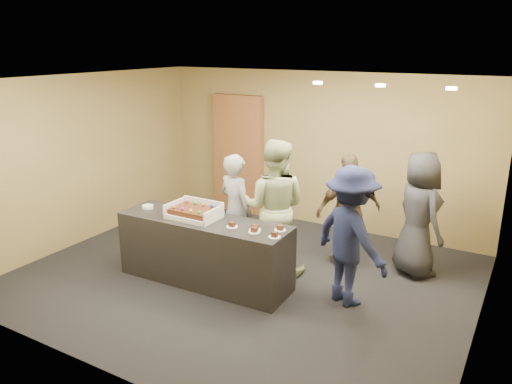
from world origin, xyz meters
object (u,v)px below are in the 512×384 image
at_px(cake_box, 195,214).
at_px(person_dark_suit, 419,214).
at_px(serving_counter, 205,251).
at_px(person_brown_extra, 349,211).
at_px(person_server_grey, 236,210).
at_px(person_sage_man, 274,207).
at_px(plate_stack, 148,207).
at_px(person_navy_man, 351,236).
at_px(storage_cabinet, 238,154).
at_px(sheet_cake, 194,211).

distance_m(cake_box, person_dark_suit, 3.08).
relative_size(serving_counter, person_brown_extra, 1.44).
relative_size(person_server_grey, person_sage_man, 0.87).
height_order(serving_counter, plate_stack, plate_stack).
distance_m(person_sage_man, person_dark_suit, 2.01).
bearing_deg(person_dark_suit, serving_counter, 79.94).
distance_m(person_navy_man, person_brown_extra, 1.14).
bearing_deg(person_sage_man, storage_cabinet, -63.95).
distance_m(serving_counter, person_dark_suit, 2.99).
relative_size(cake_box, person_sage_man, 0.35).
distance_m(serving_counter, person_sage_man, 1.13).
xyz_separation_m(cake_box, sheet_cake, (-0.00, -0.03, 0.05)).
xyz_separation_m(sheet_cake, person_sage_man, (0.80, 0.78, -0.04)).
bearing_deg(person_brown_extra, plate_stack, -11.77).
relative_size(person_sage_man, person_navy_man, 1.08).
height_order(person_navy_man, person_brown_extra, person_navy_man).
bearing_deg(person_brown_extra, person_navy_man, 67.61).
height_order(cake_box, person_navy_man, person_navy_man).
bearing_deg(storage_cabinet, plate_stack, -85.18).
bearing_deg(sheet_cake, person_sage_man, 44.13).
xyz_separation_m(serving_counter, storage_cabinet, (-1.21, 2.80, 0.67)).
distance_m(plate_stack, person_dark_suit, 3.80).
height_order(person_sage_man, person_dark_suit, person_sage_man).
relative_size(storage_cabinet, person_navy_man, 1.26).
xyz_separation_m(cake_box, person_navy_man, (2.05, 0.42, -0.06)).
bearing_deg(sheet_cake, storage_cabinet, 110.56).
bearing_deg(person_server_grey, storage_cabinet, -42.18).
bearing_deg(person_navy_man, sheet_cake, 40.38).
xyz_separation_m(storage_cabinet, cake_box, (1.05, -2.77, -0.17)).
distance_m(serving_counter, person_navy_man, 1.99).
bearing_deg(serving_counter, person_server_grey, 83.49).
bearing_deg(person_brown_extra, cake_box, -1.28).
bearing_deg(plate_stack, person_navy_man, 9.07).
relative_size(person_server_grey, person_dark_suit, 0.94).
height_order(cake_box, plate_stack, cake_box).
relative_size(sheet_cake, person_server_grey, 0.35).
bearing_deg(person_dark_suit, person_sage_man, 72.37).
bearing_deg(person_server_grey, serving_counter, 101.71).
height_order(serving_counter, cake_box, cake_box).
bearing_deg(cake_box, person_sage_man, 43.21).
height_order(storage_cabinet, person_brown_extra, storage_cabinet).
distance_m(person_sage_man, person_brown_extra, 1.12).
xyz_separation_m(person_server_grey, person_navy_man, (1.82, -0.25, 0.05)).
relative_size(person_server_grey, person_navy_man, 0.94).
bearing_deg(storage_cabinet, person_brown_extra, -25.61).
bearing_deg(sheet_cake, cake_box, 89.08).
xyz_separation_m(cake_box, person_brown_extra, (1.63, 1.49, -0.11)).
height_order(cake_box, person_server_grey, person_server_grey).
xyz_separation_m(person_navy_man, person_dark_suit, (0.53, 1.26, -0.00)).
bearing_deg(plate_stack, serving_counter, 0.37).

